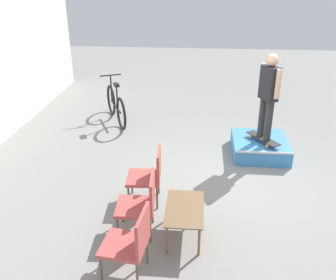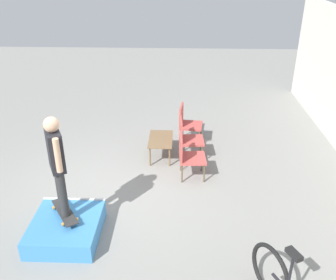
{
  "view_description": "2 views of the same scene",
  "coord_description": "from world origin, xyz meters",
  "px_view_note": "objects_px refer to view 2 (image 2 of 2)",
  "views": [
    {
      "loc": [
        -5.75,
        0.72,
        3.42
      ],
      "look_at": [
        -0.42,
        1.21,
        0.95
      ],
      "focal_mm": 40.0,
      "sensor_mm": 36.0,
      "label": 1
    },
    {
      "loc": [
        5.81,
        1.31,
        4.14
      ],
      "look_at": [
        -0.21,
        1.09,
        1.08
      ],
      "focal_mm": 40.0,
      "sensor_mm": 36.0,
      "label": 2
    }
  ],
  "objects_px": {
    "patio_chair_right": "(188,155)",
    "patio_chair_center": "(188,137)",
    "patio_chair_left": "(187,122)",
    "person_skater": "(57,159)",
    "skate_ramp_box": "(66,228)",
    "coffee_table": "(161,141)",
    "skateboard_on_ramp": "(65,212)"
  },
  "relations": [
    {
      "from": "patio_chair_right",
      "to": "patio_chair_center",
      "type": "bearing_deg",
      "value": -3.44
    },
    {
      "from": "patio_chair_left",
      "to": "patio_chair_center",
      "type": "xyz_separation_m",
      "value": [
        0.8,
        -0.0,
        0.0
      ]
    },
    {
      "from": "person_skater",
      "to": "patio_chair_right",
      "type": "relative_size",
      "value": 1.8
    },
    {
      "from": "skate_ramp_box",
      "to": "patio_chair_right",
      "type": "height_order",
      "value": "patio_chair_right"
    },
    {
      "from": "coffee_table",
      "to": "skate_ramp_box",
      "type": "bearing_deg",
      "value": -27.33
    },
    {
      "from": "skate_ramp_box",
      "to": "skateboard_on_ramp",
      "type": "relative_size",
      "value": 1.54
    },
    {
      "from": "coffee_table",
      "to": "patio_chair_left",
      "type": "bearing_deg",
      "value": 143.52
    },
    {
      "from": "person_skater",
      "to": "patio_chair_center",
      "type": "distance_m",
      "value": 3.34
    },
    {
      "from": "coffee_table",
      "to": "patio_chair_center",
      "type": "distance_m",
      "value": 0.6
    },
    {
      "from": "coffee_table",
      "to": "patio_chair_left",
      "type": "height_order",
      "value": "patio_chair_left"
    },
    {
      "from": "skate_ramp_box",
      "to": "skateboard_on_ramp",
      "type": "height_order",
      "value": "skateboard_on_ramp"
    },
    {
      "from": "skateboard_on_ramp",
      "to": "patio_chair_left",
      "type": "distance_m",
      "value": 3.9
    },
    {
      "from": "skate_ramp_box",
      "to": "patio_chair_left",
      "type": "bearing_deg",
      "value": 150.39
    },
    {
      "from": "skateboard_on_ramp",
      "to": "patio_chair_right",
      "type": "xyz_separation_m",
      "value": [
        -1.75,
        2.0,
        0.12
      ]
    },
    {
      "from": "person_skater",
      "to": "patio_chair_right",
      "type": "distance_m",
      "value": 2.79
    },
    {
      "from": "skate_ramp_box",
      "to": "patio_chair_right",
      "type": "xyz_separation_m",
      "value": [
        -1.87,
        1.97,
        0.35
      ]
    },
    {
      "from": "skate_ramp_box",
      "to": "skateboard_on_ramp",
      "type": "xyz_separation_m",
      "value": [
        -0.12,
        -0.03,
        0.24
      ]
    },
    {
      "from": "person_skater",
      "to": "patio_chair_center",
      "type": "xyz_separation_m",
      "value": [
        -2.54,
        2.0,
        -0.86
      ]
    },
    {
      "from": "person_skater",
      "to": "patio_chair_left",
      "type": "xyz_separation_m",
      "value": [
        -3.34,
        2.0,
        -0.86
      ]
    },
    {
      "from": "skate_ramp_box",
      "to": "patio_chair_left",
      "type": "xyz_separation_m",
      "value": [
        -3.47,
        1.97,
        0.35
      ]
    },
    {
      "from": "skateboard_on_ramp",
      "to": "coffee_table",
      "type": "xyz_separation_m",
      "value": [
        -2.55,
        1.41,
        0.0
      ]
    },
    {
      "from": "coffee_table",
      "to": "patio_chair_right",
      "type": "xyz_separation_m",
      "value": [
        0.79,
        0.59,
        0.11
      ]
    },
    {
      "from": "person_skater",
      "to": "patio_chair_center",
      "type": "bearing_deg",
      "value": 115.54
    },
    {
      "from": "patio_chair_right",
      "to": "coffee_table",
      "type": "bearing_deg",
      "value": 33.2
    },
    {
      "from": "coffee_table",
      "to": "patio_chair_right",
      "type": "height_order",
      "value": "patio_chair_right"
    },
    {
      "from": "patio_chair_right",
      "to": "person_skater",
      "type": "bearing_deg",
      "value": 127.79
    },
    {
      "from": "skate_ramp_box",
      "to": "skateboard_on_ramp",
      "type": "distance_m",
      "value": 0.27
    },
    {
      "from": "person_skater",
      "to": "skate_ramp_box",
      "type": "bearing_deg",
      "value": -12.75
    },
    {
      "from": "skate_ramp_box",
      "to": "patio_chair_center",
      "type": "distance_m",
      "value": 3.33
    },
    {
      "from": "skateboard_on_ramp",
      "to": "coffee_table",
      "type": "height_order",
      "value": "coffee_table"
    },
    {
      "from": "coffee_table",
      "to": "skateboard_on_ramp",
      "type": "bearing_deg",
      "value": -28.94
    },
    {
      "from": "skateboard_on_ramp",
      "to": "patio_chair_right",
      "type": "bearing_deg",
      "value": 97.72
    }
  ]
}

